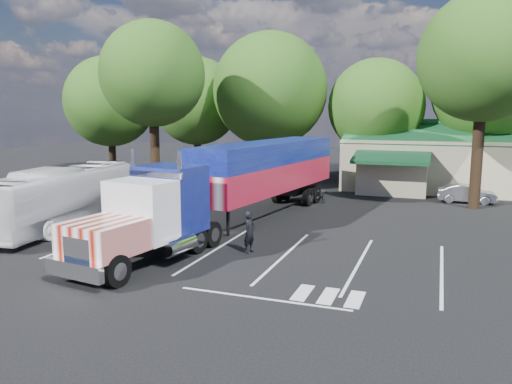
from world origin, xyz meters
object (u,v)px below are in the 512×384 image
(woman, at_px, (249,232))
(silver_sedan, at_px, (467,194))
(semi_truck, at_px, (244,177))
(bicycle, at_px, (322,196))
(tour_bus, at_px, (62,197))

(woman, distance_m, silver_sedan, 19.07)
(semi_truck, relative_size, bicycle, 14.23)
(tour_bus, bearing_deg, bicycle, 38.32)
(woman, bearing_deg, silver_sedan, -18.44)
(semi_truck, distance_m, bicycle, 8.66)
(woman, distance_m, bicycle, 13.33)
(silver_sedan, bearing_deg, semi_truck, 130.97)
(silver_sedan, bearing_deg, bicycle, 106.70)
(semi_truck, relative_size, woman, 11.89)
(bicycle, relative_size, silver_sedan, 0.41)
(bicycle, height_order, silver_sedan, silver_sedan)
(tour_bus, bearing_deg, woman, -14.39)
(bicycle, bearing_deg, tour_bus, -162.93)
(semi_truck, xyz_separation_m, bicycle, (2.59, 7.97, -2.19))
(woman, height_order, silver_sedan, woman)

